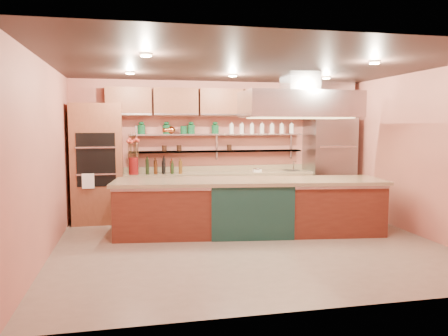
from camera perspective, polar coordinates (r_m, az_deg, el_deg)
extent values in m
cube|color=gray|center=(7.03, 3.37, -10.08)|extent=(6.00, 5.00, 0.02)
cube|color=black|center=(6.83, 3.51, 13.26)|extent=(6.00, 5.00, 0.02)
cube|color=#C46F5C|center=(9.21, -0.70, 2.56)|extent=(6.00, 0.04, 2.80)
cube|color=#C46F5C|center=(4.43, 12.05, -0.83)|extent=(6.00, 0.04, 2.80)
cube|color=#C46F5C|center=(6.65, -22.34, 0.97)|extent=(0.04, 5.00, 2.80)
cube|color=#C46F5C|center=(8.11, 24.33, 1.65)|extent=(0.04, 5.00, 2.80)
cube|color=brown|center=(8.76, -16.20, 0.54)|extent=(0.95, 0.64, 2.30)
cube|color=gray|center=(9.64, 13.56, 0.45)|extent=(0.95, 0.72, 2.10)
cube|color=tan|center=(9.01, -0.63, -3.49)|extent=(3.84, 0.64, 0.93)
cube|color=#B6B8BD|center=(9.08, -0.85, 2.20)|extent=(3.60, 0.26, 0.03)
cube|color=#B6B8BD|center=(9.07, -0.85, 4.40)|extent=(3.60, 0.26, 0.03)
cube|color=brown|center=(9.04, -0.48, 8.52)|extent=(4.60, 0.36, 0.55)
cube|color=#B6B8BD|center=(7.81, 9.84, 8.17)|extent=(2.00, 1.00, 0.45)
cube|color=#FFE5A5|center=(7.02, 3.06, 12.81)|extent=(4.00, 2.80, 0.02)
cube|color=maroon|center=(7.65, 3.32, -5.05)|extent=(4.65, 1.58, 0.95)
cylinder|color=#600E0F|center=(8.71, -11.73, 0.27)|extent=(0.19, 0.19, 0.33)
cube|color=black|center=(8.74, -7.86, 0.06)|extent=(0.78, 0.26, 0.25)
cube|color=white|center=(9.09, 4.34, -0.18)|extent=(0.18, 0.15, 0.09)
cylinder|color=silver|center=(9.44, 9.04, 0.30)|extent=(0.03, 0.03, 0.20)
ellipsoid|color=#C75C2E|center=(8.93, -7.02, 4.95)|extent=(0.24, 0.24, 0.16)
cylinder|color=#104C27|center=(8.96, -5.30, 4.97)|extent=(0.17, 0.17, 0.16)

